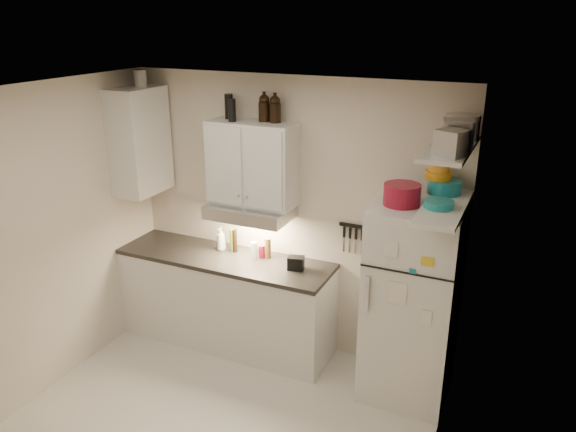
% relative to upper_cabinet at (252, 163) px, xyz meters
% --- Properties ---
extents(ceiling, '(3.20, 3.00, 0.02)m').
position_rel_upper_cabinet_xyz_m(ceiling, '(0.30, -1.33, 0.78)').
color(ceiling, silver).
rests_on(ceiling, ground).
extents(back_wall, '(3.20, 0.02, 2.60)m').
position_rel_upper_cabinet_xyz_m(back_wall, '(0.30, 0.18, -0.53)').
color(back_wall, beige).
rests_on(back_wall, ground).
extents(left_wall, '(0.02, 3.00, 2.60)m').
position_rel_upper_cabinet_xyz_m(left_wall, '(-1.31, -1.33, -0.53)').
color(left_wall, beige).
rests_on(left_wall, ground).
extents(right_wall, '(0.02, 3.00, 2.60)m').
position_rel_upper_cabinet_xyz_m(right_wall, '(1.91, -1.33, -0.53)').
color(right_wall, beige).
rests_on(right_wall, ground).
extents(base_cabinet, '(2.10, 0.60, 0.88)m').
position_rel_upper_cabinet_xyz_m(base_cabinet, '(-0.25, -0.14, -1.39)').
color(base_cabinet, silver).
rests_on(base_cabinet, floor).
extents(countertop, '(2.10, 0.62, 0.04)m').
position_rel_upper_cabinet_xyz_m(countertop, '(-0.25, -0.14, -0.93)').
color(countertop, black).
rests_on(countertop, base_cabinet).
extents(upper_cabinet, '(0.80, 0.33, 0.75)m').
position_rel_upper_cabinet_xyz_m(upper_cabinet, '(0.00, 0.00, 0.00)').
color(upper_cabinet, silver).
rests_on(upper_cabinet, back_wall).
extents(side_cabinet, '(0.33, 0.55, 1.00)m').
position_rel_upper_cabinet_xyz_m(side_cabinet, '(-1.14, -0.14, 0.12)').
color(side_cabinet, silver).
rests_on(side_cabinet, left_wall).
extents(range_hood, '(0.76, 0.46, 0.12)m').
position_rel_upper_cabinet_xyz_m(range_hood, '(0.00, -0.06, -0.44)').
color(range_hood, silver).
rests_on(range_hood, back_wall).
extents(fridge, '(0.70, 0.68, 1.70)m').
position_rel_upper_cabinet_xyz_m(fridge, '(1.55, -0.18, -0.98)').
color(fridge, silver).
rests_on(fridge, floor).
extents(shelf_hi, '(0.30, 0.95, 0.03)m').
position_rel_upper_cabinet_xyz_m(shelf_hi, '(1.75, -0.31, 0.38)').
color(shelf_hi, silver).
rests_on(shelf_hi, right_wall).
extents(shelf_lo, '(0.30, 0.95, 0.03)m').
position_rel_upper_cabinet_xyz_m(shelf_lo, '(1.75, -0.31, -0.07)').
color(shelf_lo, silver).
rests_on(shelf_lo, right_wall).
extents(knife_strip, '(0.42, 0.02, 0.03)m').
position_rel_upper_cabinet_xyz_m(knife_strip, '(1.00, 0.15, -0.51)').
color(knife_strip, black).
rests_on(knife_strip, back_wall).
extents(dutch_oven, '(0.30, 0.30, 0.17)m').
position_rel_upper_cabinet_xyz_m(dutch_oven, '(1.41, -0.21, -0.04)').
color(dutch_oven, maroon).
rests_on(dutch_oven, fridge).
extents(book_stack, '(0.18, 0.22, 0.07)m').
position_rel_upper_cabinet_xyz_m(book_stack, '(1.78, -0.31, -0.09)').
color(book_stack, gold).
rests_on(book_stack, fridge).
extents(spice_jar, '(0.06, 0.06, 0.10)m').
position_rel_upper_cabinet_xyz_m(spice_jar, '(1.66, -0.22, -0.08)').
color(spice_jar, silver).
rests_on(spice_jar, fridge).
extents(stock_pot, '(0.26, 0.26, 0.18)m').
position_rel_upper_cabinet_xyz_m(stock_pot, '(1.78, -0.04, 0.48)').
color(stock_pot, silver).
rests_on(stock_pot, shelf_hi).
extents(tin_a, '(0.23, 0.22, 0.20)m').
position_rel_upper_cabinet_xyz_m(tin_a, '(1.80, -0.39, 0.49)').
color(tin_a, '#AAAAAD').
rests_on(tin_a, shelf_hi).
extents(tin_b, '(0.23, 0.23, 0.17)m').
position_rel_upper_cabinet_xyz_m(tin_b, '(1.80, -0.61, 0.48)').
color(tin_b, '#AAAAAD').
rests_on(tin_b, shelf_hi).
extents(bowl_teal, '(0.26, 0.26, 0.11)m').
position_rel_upper_cabinet_xyz_m(bowl_teal, '(1.69, -0.02, 0.00)').
color(bowl_teal, teal).
rests_on(bowl_teal, shelf_lo).
extents(bowl_orange, '(0.21, 0.21, 0.06)m').
position_rel_upper_cabinet_xyz_m(bowl_orange, '(1.64, 0.00, 0.09)').
color(bowl_orange, orange).
rests_on(bowl_orange, bowl_teal).
extents(bowl_yellow, '(0.16, 0.16, 0.05)m').
position_rel_upper_cabinet_xyz_m(bowl_yellow, '(1.64, 0.00, 0.14)').
color(bowl_yellow, orange).
rests_on(bowl_yellow, bowl_orange).
extents(plates, '(0.25, 0.25, 0.05)m').
position_rel_upper_cabinet_xyz_m(plates, '(1.72, -0.38, -0.02)').
color(plates, teal).
rests_on(plates, shelf_lo).
extents(growler_a, '(0.12, 0.12, 0.24)m').
position_rel_upper_cabinet_xyz_m(growler_a, '(0.10, 0.06, 0.49)').
color(growler_a, black).
rests_on(growler_a, upper_cabinet).
extents(growler_b, '(0.11, 0.11, 0.24)m').
position_rel_upper_cabinet_xyz_m(growler_b, '(0.21, 0.05, 0.49)').
color(growler_b, black).
rests_on(growler_b, upper_cabinet).
extents(thermos_a, '(0.08, 0.08, 0.20)m').
position_rel_upper_cabinet_xyz_m(thermos_a, '(-0.16, -0.06, 0.47)').
color(thermos_a, black).
rests_on(thermos_a, upper_cabinet).
extents(thermos_b, '(0.09, 0.09, 0.22)m').
position_rel_upper_cabinet_xyz_m(thermos_b, '(-0.25, 0.05, 0.48)').
color(thermos_b, black).
rests_on(thermos_b, upper_cabinet).
extents(side_jar, '(0.14, 0.14, 0.15)m').
position_rel_upper_cabinet_xyz_m(side_jar, '(-1.12, -0.06, 0.70)').
color(side_jar, silver).
rests_on(side_jar, side_cabinet).
extents(soap_bottle, '(0.10, 0.10, 0.25)m').
position_rel_upper_cabinet_xyz_m(soap_bottle, '(-0.36, -0.01, -0.78)').
color(soap_bottle, silver).
rests_on(soap_bottle, countertop).
extents(pepper_mill, '(0.08, 0.08, 0.20)m').
position_rel_upper_cabinet_xyz_m(pepper_mill, '(0.13, 0.01, -0.81)').
color(pepper_mill, brown).
rests_on(pepper_mill, countertop).
extents(oil_bottle, '(0.05, 0.05, 0.23)m').
position_rel_upper_cabinet_xyz_m(oil_bottle, '(-0.24, 0.00, -0.79)').
color(oil_bottle, '#536519').
rests_on(oil_bottle, countertop).
extents(vinegar_bottle, '(0.05, 0.05, 0.23)m').
position_rel_upper_cabinet_xyz_m(vinegar_bottle, '(-0.21, 0.00, -0.79)').
color(vinegar_bottle, black).
rests_on(vinegar_bottle, countertop).
extents(clear_bottle, '(0.08, 0.08, 0.17)m').
position_rel_upper_cabinet_xyz_m(clear_bottle, '(0.03, -0.06, -0.82)').
color(clear_bottle, silver).
rests_on(clear_bottle, countertop).
extents(red_jar, '(0.07, 0.07, 0.12)m').
position_rel_upper_cabinet_xyz_m(red_jar, '(0.08, -0.01, -0.84)').
color(red_jar, maroon).
rests_on(red_jar, countertop).
extents(caddy, '(0.16, 0.13, 0.12)m').
position_rel_upper_cabinet_xyz_m(caddy, '(0.48, -0.11, -0.84)').
color(caddy, black).
rests_on(caddy, countertop).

